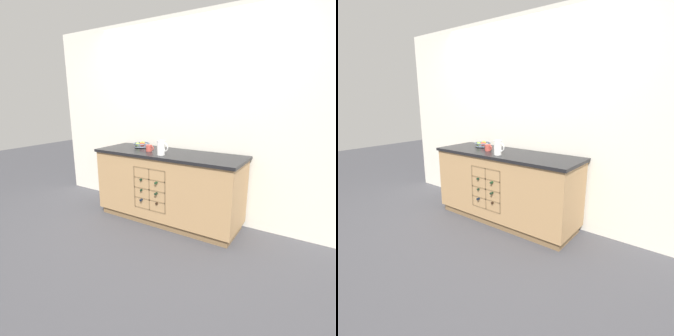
{
  "view_description": "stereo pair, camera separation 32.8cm",
  "coord_description": "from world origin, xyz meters",
  "views": [
    {
      "loc": [
        1.66,
        -2.71,
        1.54
      ],
      "look_at": [
        0.0,
        0.0,
        0.71
      ],
      "focal_mm": 28.0,
      "sensor_mm": 36.0,
      "label": 1
    },
    {
      "loc": [
        1.94,
        -2.52,
        1.54
      ],
      "look_at": [
        0.0,
        0.0,
        0.71
      ],
      "focal_mm": 28.0,
      "sensor_mm": 36.0,
      "label": 2
    }
  ],
  "objects": [
    {
      "name": "ground_plane",
      "position": [
        0.0,
        0.0,
        0.0
      ],
      "size": [
        14.0,
        14.0,
        0.0
      ],
      "primitive_type": "plane",
      "color": "#424247"
    },
    {
      "name": "back_wall",
      "position": [
        0.0,
        0.37,
        1.27
      ],
      "size": [
        4.4,
        0.06,
        2.55
      ],
      "primitive_type": "cube",
      "color": "silver",
      "rests_on": "ground_plane"
    },
    {
      "name": "kitchen_island",
      "position": [
        -0.0,
        -0.0,
        0.46
      ],
      "size": [
        1.9,
        0.66,
        0.9
      ],
      "color": "brown",
      "rests_on": "ground_plane"
    },
    {
      "name": "fruit_bowl",
      "position": [
        -0.5,
        0.12,
        0.94
      ],
      "size": [
        0.22,
        0.22,
        0.08
      ],
      "color": "#4C5666",
      "rests_on": "kitchen_island"
    },
    {
      "name": "white_pitcher",
      "position": [
        0.01,
        -0.17,
        0.99
      ],
      "size": [
        0.15,
        0.1,
        0.17
      ],
      "color": "white",
      "rests_on": "kitchen_island"
    },
    {
      "name": "ceramic_mug",
      "position": [
        -0.25,
        -0.05,
        0.95
      ],
      "size": [
        0.11,
        0.08,
        0.08
      ],
      "color": "#B7473D",
      "rests_on": "kitchen_island"
    }
  ]
}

